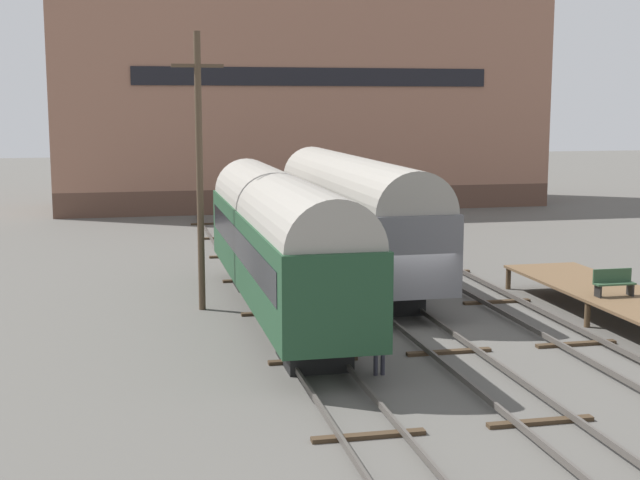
{
  "coord_description": "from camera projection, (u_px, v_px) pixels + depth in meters",
  "views": [
    {
      "loc": [
        -9.19,
        -27.16,
        7.34
      ],
      "look_at": [
        -2.06,
        5.49,
        2.2
      ],
      "focal_mm": 50.0,
      "sensor_mm": 36.0,
      "label": 1
    }
  ],
  "objects": [
    {
      "name": "track_right",
      "position": [
        533.0,
        318.0,
        30.13
      ],
      "size": [
        2.6,
        60.0,
        0.26
      ],
      "color": "#4C4742",
      "rests_on": "ground"
    },
    {
      "name": "train_car_grey",
      "position": [
        353.0,
        210.0,
        37.02
      ],
      "size": [
        3.06,
        17.22,
        5.18
      ],
      "color": "black",
      "rests_on": "ground"
    },
    {
      "name": "train_car_green",
      "position": [
        280.0,
        236.0,
        30.4
      ],
      "size": [
        2.9,
        17.18,
        5.0
      ],
      "color": "black",
      "rests_on": "ground"
    },
    {
      "name": "utility_pole",
      "position": [
        200.0,
        169.0,
        31.27
      ],
      "size": [
        1.8,
        0.24,
        9.8
      ],
      "color": "#473828",
      "rests_on": "ground"
    },
    {
      "name": "ground_plane",
      "position": [
        417.0,
        329.0,
        29.28
      ],
      "size": [
        200.0,
        200.0,
        0.0
      ],
      "primitive_type": "plane",
      "color": "#56544F"
    },
    {
      "name": "person_worker",
      "position": [
        379.0,
        337.0,
        24.13
      ],
      "size": [
        0.32,
        0.32,
        1.76
      ],
      "color": "#282833",
      "rests_on": "ground"
    },
    {
      "name": "track_middle",
      "position": [
        417.0,
        325.0,
        29.26
      ],
      "size": [
        2.6,
        60.0,
        0.26
      ],
      "color": "#4C4742",
      "rests_on": "ground"
    },
    {
      "name": "bench",
      "position": [
        613.0,
        282.0,
        29.74
      ],
      "size": [
        1.4,
        0.4,
        0.91
      ],
      "color": "#2D4C33",
      "rests_on": "station_platform"
    },
    {
      "name": "station_platform",
      "position": [
        626.0,
        299.0,
        29.65
      ],
      "size": [
        3.07,
        12.83,
        0.95
      ],
      "color": "brown",
      "rests_on": "ground"
    },
    {
      "name": "warehouse_building",
      "position": [
        300.0,
        90.0,
        64.19
      ],
      "size": [
        34.3,
        10.11,
        16.53
      ],
      "color": "brown",
      "rests_on": "ground"
    },
    {
      "name": "track_left",
      "position": [
        294.0,
        331.0,
        28.39
      ],
      "size": [
        2.6,
        60.0,
        0.26
      ],
      "color": "#4C4742",
      "rests_on": "ground"
    }
  ]
}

